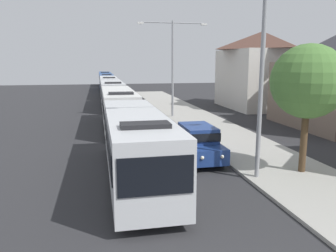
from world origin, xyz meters
The scene contains 12 objects.
bus_lead centered at (-1.30, 9.82, 1.69)m, with size 2.58×11.22×3.21m.
bus_second_in_line centered at (-1.30, 22.49, 1.69)m, with size 2.58×11.15×3.21m.
bus_middle centered at (-1.30, 35.44, 1.69)m, with size 2.58×11.67×3.21m.
bus_fourth_in_line centered at (-1.30, 48.30, 1.69)m, with size 2.58×12.19×3.21m.
bus_rear centered at (-1.30, 61.27, 1.69)m, with size 2.58×12.16×3.21m.
bus_tail_end centered at (-1.30, 74.80, 1.69)m, with size 2.58×11.56×3.21m.
white_suv centered at (2.40, 12.28, 1.03)m, with size 1.86×4.81×1.90m.
streetlamp_near centered at (4.10, 8.56, 5.39)m, with size 5.93×0.28×8.59m.
streetlamp_mid centered at (4.10, 26.61, 5.62)m, with size 6.56×0.28×8.94m.
roadside_tree centered at (6.56, 8.83, 4.42)m, with size 3.43×3.43×6.01m.
house_far_gabled centered at (15.84, 19.22, 3.82)m, with size 6.66×10.09×7.49m.
house_distant_gabled centered at (15.84, 31.94, 4.48)m, with size 8.10×10.44×8.79m.
Camera 1 is at (-2.88, -5.18, 5.31)m, focal length 36.27 mm.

